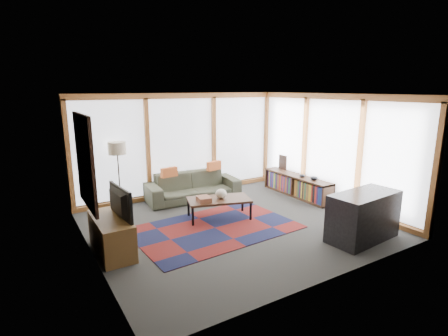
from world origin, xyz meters
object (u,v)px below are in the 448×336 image
floor_lamp (119,176)px  coffee_table (219,209)px  sofa (193,186)px  television (115,203)px  tv_console (112,235)px  bookshelf (297,186)px  bar_counter (363,216)px

floor_lamp → coffee_table: (1.63, -1.66, -0.56)m
sofa → coffee_table: bearing=-89.5°
sofa → floor_lamp: bearing=178.4°
sofa → floor_lamp: 1.81m
floor_lamp → television: size_ratio=1.69×
sofa → tv_console: bearing=-137.6°
coffee_table → television: (-2.26, -0.47, 0.66)m
floor_lamp → coffee_table: size_ratio=1.20×
bookshelf → tv_console: tv_console is taller
sofa → coffee_table: size_ratio=1.76×
floor_lamp → bookshelf: (4.16, -1.32, -0.51)m
bookshelf → television: bearing=-170.4°
floor_lamp → coffee_table: 2.40m
bookshelf → coffee_table: bearing=-172.3°
bookshelf → bar_counter: bearing=-107.2°
bookshelf → television: (-4.79, -0.81, 0.61)m
sofa → floor_lamp: (-1.75, 0.20, 0.45)m
tv_console → bar_counter: bar_counter is taller
sofa → tv_console: (-2.46, -1.88, -0.03)m
bar_counter → bookshelf: bearing=68.2°
floor_lamp → bar_counter: bearing=-49.5°
tv_console → television: television is taller
sofa → bar_counter: 4.06m
tv_console → bar_counter: bearing=-24.4°
floor_lamp → bar_counter: size_ratio=1.12×
floor_lamp → tv_console: 2.25m
sofa → television: television is taller
coffee_table → tv_console: tv_console is taller
coffee_table → television: bearing=-168.3°
sofa → bar_counter: size_ratio=1.65×
coffee_table → floor_lamp: bearing=134.5°
coffee_table → bookshelf: bearing=7.7°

